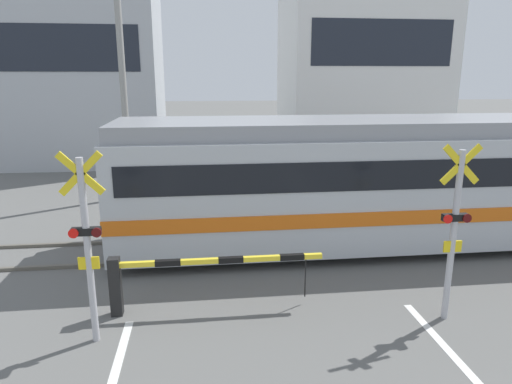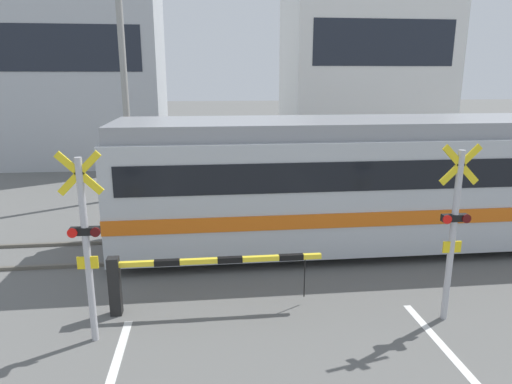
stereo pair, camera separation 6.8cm
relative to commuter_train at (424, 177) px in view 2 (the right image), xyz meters
The scene contains 10 objects.
rail_track_near 4.69m from the commuter_train, behind, with size 50.00×0.10×0.08m.
rail_track_far 4.69m from the commuter_train, behind, with size 50.00×0.10×0.08m.
commuter_train is the anchor object (origin of this frame).
crossing_barrier_near 6.87m from the commuter_train, 154.32° to the right, with size 3.84×0.20×1.09m.
crossing_barrier_far 3.95m from the commuter_train, 131.06° to the left, with size 3.84×0.20×1.09m.
crossing_signal_left 8.23m from the commuter_train, 152.83° to the right, with size 0.68×0.15×3.11m.
crossing_signal_right 3.99m from the commuter_train, 109.49° to the right, with size 0.68×0.15×3.11m.
building_left_of_street 17.34m from the commuter_train, 130.78° to the left, with size 7.34×5.37×9.66m.
building_right_of_street 13.64m from the commuter_train, 77.91° to the left, with size 7.89×5.37×10.24m.
utility_pole_streetside 10.05m from the commuter_train, 146.24° to the left, with size 0.22×0.22×8.65m.
Camera 2 is at (-1.13, 0.56, 4.18)m, focal length 32.00 mm.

